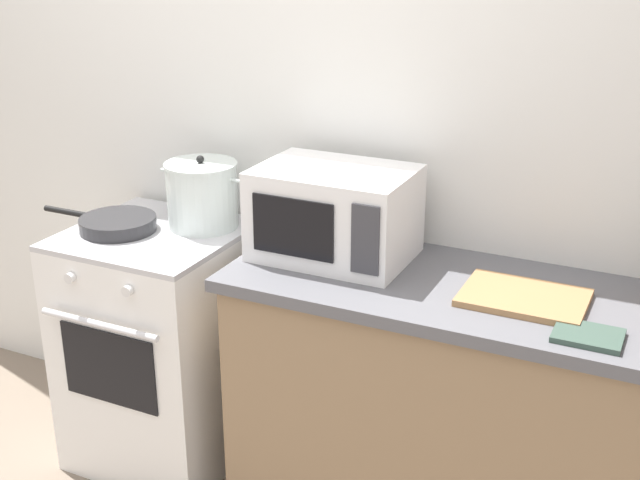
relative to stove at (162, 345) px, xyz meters
name	(u,v)px	position (x,y,z in m)	size (l,w,h in m)	color
back_wall	(362,139)	(0.65, 0.37, 0.79)	(4.40, 0.10, 2.50)	silver
lower_cabinet_right	(487,429)	(1.25, 0.02, -0.02)	(1.64, 0.56, 0.88)	#8C7051
countertop_right	(498,299)	(1.25, 0.02, 0.44)	(1.70, 0.60, 0.04)	#59595E
stove	(162,345)	(0.00, 0.00, 0.00)	(0.60, 0.64, 0.92)	white
stock_pot	(202,195)	(0.13, 0.13, 0.58)	(0.34, 0.26, 0.27)	silver
frying_pan	(117,224)	(-0.13, -0.04, 0.48)	(0.47, 0.27, 0.05)	#28282B
microwave	(335,213)	(0.68, 0.08, 0.61)	(0.50, 0.37, 0.30)	white
cutting_board	(524,298)	(1.33, 0.00, 0.47)	(0.36, 0.26, 0.02)	#997047
oven_mitt	(588,336)	(1.54, -0.16, 0.47)	(0.18, 0.14, 0.02)	#384C42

